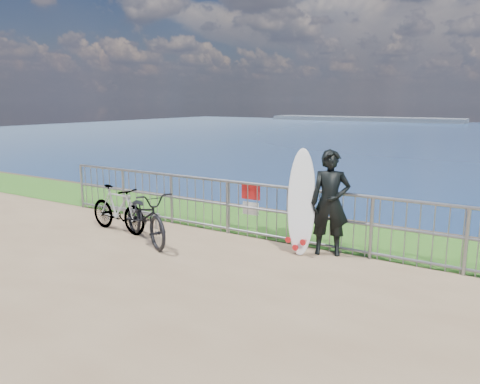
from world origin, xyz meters
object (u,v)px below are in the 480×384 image
Objects in this scene: surfer at (330,203)px; bicycle_far at (118,209)px; surfboard at (301,206)px; bicycle_near at (145,216)px.

bicycle_far is at bearing 172.14° from surfer.
surfer is 0.51m from surfboard.
bicycle_near is (-3.30, -1.20, -0.43)m from surfer.
surfboard is 0.97× the size of bicycle_near.
surfer is at bearing -43.75° from bicycle_near.
surfboard is (-0.47, -0.20, -0.07)m from surfer.
surfboard is at bearing -74.50° from bicycle_far.
bicycle_near is (-2.84, -1.00, -0.36)m from surfboard.
bicycle_near is at bearing -160.54° from surfboard.
bicycle_near is 1.03m from bicycle_far.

